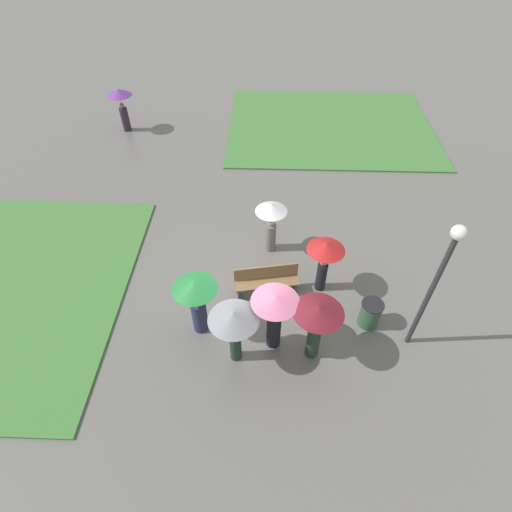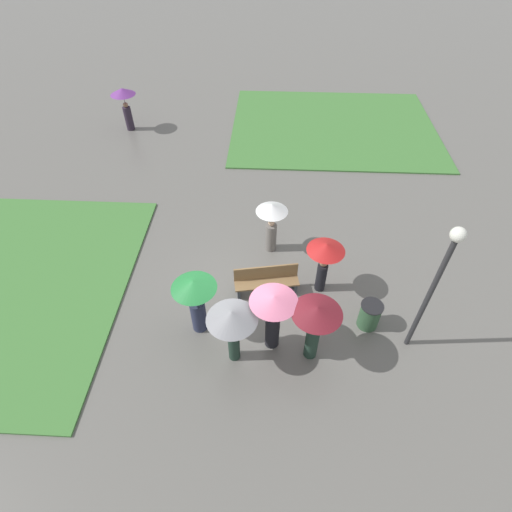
% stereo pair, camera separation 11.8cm
% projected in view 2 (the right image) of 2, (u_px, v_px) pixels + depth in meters
% --- Properties ---
extents(ground_plane, '(90.00, 90.00, 0.00)m').
position_uv_depth(ground_plane, '(242.00, 306.00, 11.16)').
color(ground_plane, '#66635E').
extents(lawn_patch_far, '(9.30, 7.49, 0.06)m').
position_uv_depth(lawn_patch_far, '(333.00, 126.00, 18.53)').
color(lawn_patch_far, '#427A38').
rests_on(lawn_patch_far, ground_plane).
extents(park_bench, '(1.86, 0.74, 0.90)m').
position_uv_depth(park_bench, '(266.00, 280.00, 11.21)').
color(park_bench, brown).
rests_on(park_bench, ground_plane).
extents(lamp_post, '(0.32, 0.32, 3.92)m').
position_uv_depth(lamp_post, '(438.00, 276.00, 8.50)').
color(lamp_post, '#2D2D30').
rests_on(lamp_post, ground_plane).
extents(trash_bin, '(0.59, 0.59, 0.81)m').
position_uv_depth(trash_bin, '(370.00, 315.00, 10.43)').
color(trash_bin, '#335638').
rests_on(trash_bin, ground_plane).
extents(crowd_person_grey, '(1.19, 1.19, 1.83)m').
position_uv_depth(crowd_person_grey, '(232.00, 322.00, 8.99)').
color(crowd_person_grey, '#1E3328').
rests_on(crowd_person_grey, ground_plane).
extents(crowd_person_white, '(0.96, 0.96, 1.76)m').
position_uv_depth(crowd_person_white, '(272.00, 218.00, 11.92)').
color(crowd_person_white, slate).
rests_on(crowd_person_white, ground_plane).
extents(crowd_person_red, '(1.03, 1.03, 1.76)m').
position_uv_depth(crowd_person_red, '(325.00, 256.00, 10.67)').
color(crowd_person_red, black).
rests_on(crowd_person_red, ground_plane).
extents(crowd_person_maroon, '(1.17, 1.17, 1.89)m').
position_uv_depth(crowd_person_maroon, '(315.00, 321.00, 9.08)').
color(crowd_person_maroon, '#1E3328').
rests_on(crowd_person_maroon, ground_plane).
extents(crowd_person_pink, '(1.14, 1.14, 1.89)m').
position_uv_depth(crowd_person_pink, '(273.00, 312.00, 9.36)').
color(crowd_person_pink, black).
rests_on(crowd_person_pink, ground_plane).
extents(crowd_person_green, '(1.12, 1.12, 1.85)m').
position_uv_depth(crowd_person_green, '(195.00, 296.00, 9.73)').
color(crowd_person_green, '#282D47').
rests_on(crowd_person_green, ground_plane).
extents(lone_walker_far_path, '(1.08, 1.08, 1.89)m').
position_uv_depth(lone_walker_far_path, '(124.00, 99.00, 17.43)').
color(lone_walker_far_path, '#2D2333').
rests_on(lone_walker_far_path, ground_plane).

